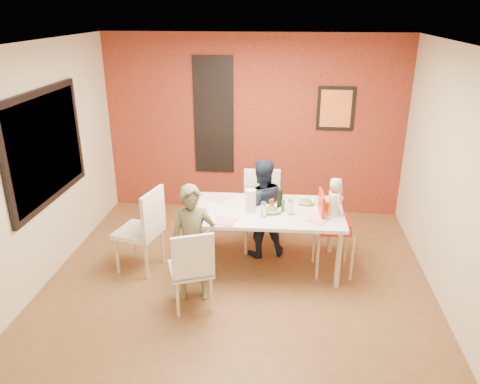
# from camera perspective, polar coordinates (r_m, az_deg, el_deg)

# --- Properties ---
(ground) EXTENTS (4.50, 4.50, 0.00)m
(ground) POSITION_cam_1_polar(r_m,az_deg,el_deg) (5.60, -0.33, -11.18)
(ground) COLOR brown
(ground) RESTS_ON ground
(ceiling) EXTENTS (4.50, 4.50, 0.02)m
(ceiling) POSITION_cam_1_polar(r_m,az_deg,el_deg) (4.71, -0.40, 17.55)
(ceiling) COLOR silver
(ceiling) RESTS_ON wall_back
(wall_back) EXTENTS (4.50, 0.02, 2.70)m
(wall_back) POSITION_cam_1_polar(r_m,az_deg,el_deg) (7.14, 1.66, 8.06)
(wall_back) COLOR beige
(wall_back) RESTS_ON ground
(wall_front) EXTENTS (4.50, 0.02, 2.70)m
(wall_front) POSITION_cam_1_polar(r_m,az_deg,el_deg) (3.00, -5.26, -12.82)
(wall_front) COLOR beige
(wall_front) RESTS_ON ground
(wall_left) EXTENTS (0.02, 4.50, 2.70)m
(wall_left) POSITION_cam_1_polar(r_m,az_deg,el_deg) (5.69, -23.53, 2.57)
(wall_left) COLOR beige
(wall_left) RESTS_ON ground
(wall_right) EXTENTS (0.02, 4.50, 2.70)m
(wall_right) POSITION_cam_1_polar(r_m,az_deg,el_deg) (5.26, 24.81, 0.86)
(wall_right) COLOR beige
(wall_right) RESTS_ON ground
(brick_accent_wall) EXTENTS (4.50, 0.02, 2.70)m
(brick_accent_wall) POSITION_cam_1_polar(r_m,az_deg,el_deg) (7.12, 1.65, 8.02)
(brick_accent_wall) COLOR maroon
(brick_accent_wall) RESTS_ON ground
(picture_window_frame) EXTENTS (0.05, 1.70, 1.30)m
(picture_window_frame) POSITION_cam_1_polar(r_m,az_deg,el_deg) (5.79, -22.64, 5.10)
(picture_window_frame) COLOR black
(picture_window_frame) RESTS_ON wall_left
(picture_window_pane) EXTENTS (0.02, 1.55, 1.15)m
(picture_window_pane) POSITION_cam_1_polar(r_m,az_deg,el_deg) (5.78, -22.51, 5.10)
(picture_window_pane) COLOR black
(picture_window_pane) RESTS_ON wall_left
(glassblock_strip) EXTENTS (0.55, 0.03, 1.70)m
(glassblock_strip) POSITION_cam_1_polar(r_m,az_deg,el_deg) (7.14, -3.21, 9.27)
(glassblock_strip) COLOR silver
(glassblock_strip) RESTS_ON wall_back
(glassblock_surround) EXTENTS (0.60, 0.03, 1.76)m
(glassblock_surround) POSITION_cam_1_polar(r_m,az_deg,el_deg) (7.14, -3.22, 9.26)
(glassblock_surround) COLOR black
(glassblock_surround) RESTS_ON wall_back
(art_print_frame) EXTENTS (0.54, 0.03, 0.64)m
(art_print_frame) POSITION_cam_1_polar(r_m,az_deg,el_deg) (7.05, 11.58, 9.94)
(art_print_frame) COLOR black
(art_print_frame) RESTS_ON wall_back
(art_print_canvas) EXTENTS (0.44, 0.01, 0.54)m
(art_print_canvas) POSITION_cam_1_polar(r_m,az_deg,el_deg) (7.03, 11.59, 9.92)
(art_print_canvas) COLOR orange
(art_print_canvas) RESTS_ON wall_back
(dining_table) EXTENTS (1.86, 1.06, 0.76)m
(dining_table) POSITION_cam_1_polar(r_m,az_deg,el_deg) (5.66, 3.27, -2.81)
(dining_table) COLOR silver
(dining_table) RESTS_ON ground
(chair_near) EXTENTS (0.56, 0.56, 0.94)m
(chair_near) POSITION_cam_1_polar(r_m,az_deg,el_deg) (4.94, -5.89, -9.02)
(chair_near) COLOR silver
(chair_near) RESTS_ON ground
(chair_far) EXTENTS (0.51, 0.51, 1.04)m
(chair_far) POSITION_cam_1_polar(r_m,az_deg,el_deg) (6.22, 2.66, -1.61)
(chair_far) COLOR silver
(chair_far) RESTS_ON ground
(chair_left) EXTENTS (0.59, 0.59, 1.06)m
(chair_left) POSITION_cam_1_polar(r_m,az_deg,el_deg) (5.72, -11.51, -4.10)
(chair_left) COLOR silver
(chair_left) RESTS_ON ground
(high_chair) EXTENTS (0.46, 0.46, 1.03)m
(high_chair) POSITION_cam_1_polar(r_m,az_deg,el_deg) (5.67, 10.95, -3.98)
(high_chair) COLOR red
(high_chair) RESTS_ON ground
(child_near) EXTENTS (0.53, 0.39, 1.33)m
(child_near) POSITION_cam_1_polar(r_m,az_deg,el_deg) (5.09, -5.75, -6.29)
(child_near) COLOR #5E5E43
(child_near) RESTS_ON ground
(child_far) EXTENTS (0.75, 0.66, 1.29)m
(child_far) POSITION_cam_1_polar(r_m,az_deg,el_deg) (5.96, 2.58, -1.98)
(child_far) COLOR #161D31
(child_far) RESTS_ON ground
(toddler) EXTENTS (0.28, 0.34, 0.60)m
(toddler) POSITION_cam_1_polar(r_m,az_deg,el_deg) (5.56, 11.45, -1.27)
(toddler) COLOR beige
(toddler) RESTS_ON high_chair
(plate_near_left) EXTENTS (0.26, 0.26, 0.01)m
(plate_near_left) POSITION_cam_1_polar(r_m,az_deg,el_deg) (5.32, -1.80, -3.60)
(plate_near_left) COLOR silver
(plate_near_left) RESTS_ON dining_table
(plate_far_mid) EXTENTS (0.24, 0.24, 0.01)m
(plate_far_mid) POSITION_cam_1_polar(r_m,az_deg,el_deg) (5.93, 3.77, -0.87)
(plate_far_mid) COLOR silver
(plate_far_mid) RESTS_ON dining_table
(plate_near_right) EXTENTS (0.29, 0.29, 0.01)m
(plate_near_right) POSITION_cam_1_polar(r_m,az_deg,el_deg) (5.43, 9.30, -3.32)
(plate_near_right) COLOR white
(plate_near_right) RESTS_ON dining_table
(plate_far_left) EXTENTS (0.30, 0.30, 0.01)m
(plate_far_left) POSITION_cam_1_polar(r_m,az_deg,el_deg) (5.95, -2.73, -0.75)
(plate_far_left) COLOR white
(plate_far_left) RESTS_ON dining_table
(salad_bowl_a) EXTENTS (0.25, 0.25, 0.06)m
(salad_bowl_a) POSITION_cam_1_polar(r_m,az_deg,el_deg) (5.56, 3.88, -2.21)
(salad_bowl_a) COLOR white
(salad_bowl_a) RESTS_ON dining_table
(salad_bowl_b) EXTENTS (0.23, 0.23, 0.05)m
(salad_bowl_b) POSITION_cam_1_polar(r_m,az_deg,el_deg) (5.84, 8.03, -1.20)
(salad_bowl_b) COLOR silver
(salad_bowl_b) RESTS_ON dining_table
(wine_bottle) EXTENTS (0.07, 0.07, 0.25)m
(wine_bottle) POSITION_cam_1_polar(r_m,az_deg,el_deg) (5.59, 4.88, -1.02)
(wine_bottle) COLOR black
(wine_bottle) RESTS_ON dining_table
(wine_glass_a) EXTENTS (0.07, 0.07, 0.19)m
(wine_glass_a) POSITION_cam_1_polar(r_m,az_deg,el_deg) (5.41, 2.88, -2.14)
(wine_glass_a) COLOR white
(wine_glass_a) RESTS_ON dining_table
(wine_glass_b) EXTENTS (0.06, 0.06, 0.18)m
(wine_glass_b) POSITION_cam_1_polar(r_m,az_deg,el_deg) (5.50, 6.17, -1.85)
(wine_glass_b) COLOR white
(wine_glass_b) RESTS_ON dining_table
(paper_towel_roll) EXTENTS (0.12, 0.12, 0.28)m
(paper_towel_roll) POSITION_cam_1_polar(r_m,az_deg,el_deg) (5.52, 1.32, -1.09)
(paper_towel_roll) COLOR silver
(paper_towel_roll) RESTS_ON dining_table
(condiment_red) EXTENTS (0.04, 0.04, 0.16)m
(condiment_red) POSITION_cam_1_polar(r_m,az_deg,el_deg) (5.57, 3.95, -1.59)
(condiment_red) COLOR red
(condiment_red) RESTS_ON dining_table
(condiment_green) EXTENTS (0.04, 0.04, 0.15)m
(condiment_green) POSITION_cam_1_polar(r_m,az_deg,el_deg) (5.58, 5.26, -1.66)
(condiment_green) COLOR #2C6A23
(condiment_green) RESTS_ON dining_table
(condiment_brown) EXTENTS (0.03, 0.03, 0.12)m
(condiment_brown) POSITION_cam_1_polar(r_m,az_deg,el_deg) (5.62, 3.71, -1.54)
(condiment_brown) COLOR brown
(condiment_brown) RESTS_ON dining_table
(sippy_cup) EXTENTS (0.07, 0.07, 0.12)m
(sippy_cup) POSITION_cam_1_polar(r_m,az_deg,el_deg) (5.66, 10.64, -1.75)
(sippy_cup) COLOR orange
(sippy_cup) RESTS_ON dining_table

